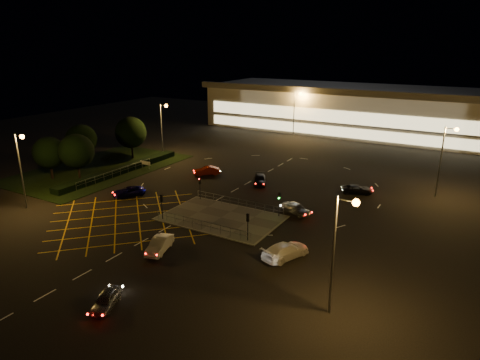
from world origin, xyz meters
The scene contains 27 objects.
ground centered at (0.00, 0.00, 0.00)m, with size 180.00×180.00×0.00m, color black.
pedestrian_island centered at (2.00, -2.00, 0.06)m, with size 14.00×9.00×0.12m, color #4C4944.
grass_verge centered at (-28.00, 6.00, 0.04)m, with size 18.00×30.00×0.08m, color black.
hedge centered at (-23.00, 6.00, 0.50)m, with size 2.00×26.00×1.00m, color black.
supermarket centered at (0.00, 61.95, 5.31)m, with size 72.00×26.50×10.50m.
streetlight_sw centered at (-21.56, -12.00, 6.56)m, with size 1.78×0.56×10.03m.
streetlight_se centered at (20.44, -14.00, 6.56)m, with size 1.78×0.56×10.03m.
streetlight_nw centered at (-23.56, 18.00, 6.56)m, with size 1.78×0.56×10.03m.
streetlight_ne centered at (24.44, 20.00, 6.56)m, with size 1.78×0.56×10.03m.
streetlight_far_left centered at (-9.56, 48.00, 6.56)m, with size 1.78×0.56×10.03m.
signal_sw centered at (-4.00, -5.99, 2.37)m, with size 0.28×0.30×3.15m.
signal_se centered at (8.00, -5.99, 2.37)m, with size 0.28×0.30×3.15m.
signal_nw centered at (-4.00, 1.99, 2.37)m, with size 0.28×0.30×3.15m.
signal_ne centered at (8.00, 1.99, 2.37)m, with size 0.28×0.30×3.15m.
tree_a centered at (-30.00, -2.00, 4.33)m, with size 5.04×5.04×6.86m.
tree_b centered at (-32.00, 6.00, 4.64)m, with size 5.40×5.40×7.35m.
tree_c centered at (-28.00, 14.00, 4.95)m, with size 5.76×5.76×7.84m.
tree_d centered at (-34.00, 20.00, 4.02)m, with size 4.68×4.68×6.37m.
tree_e centered at (-26.00, 0.00, 4.64)m, with size 5.40×5.40×7.35m.
car_near_silver centered at (3.88, -22.50, 0.65)m, with size 1.53×3.80×1.30m, color #9FA3A6.
car_queue_white centered at (1.16, -12.61, 0.73)m, with size 1.54×4.42×1.46m, color silver.
car_left_blue centered at (-13.78, -1.72, 0.63)m, with size 2.10×4.55×1.26m, color #0F0C4A.
car_far_dkgrey centered at (-0.18, 12.46, 0.68)m, with size 1.90×4.67×1.35m, color black.
car_right_silver centered at (9.43, 4.05, 0.72)m, with size 1.71×4.24×1.44m, color #A6A9AD.
car_circ_red centered at (-9.91, 12.28, 0.70)m, with size 1.48×4.23×1.40m, color #991F0B.
car_east_grey centered at (14.02, 15.73, 0.61)m, with size 2.04×4.42×1.23m, color black.
car_approach_white centered at (13.10, -7.30, 0.79)m, with size 2.20×5.42×1.57m, color silver.
Camera 1 is at (28.67, -43.23, 20.77)m, focal length 32.00 mm.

